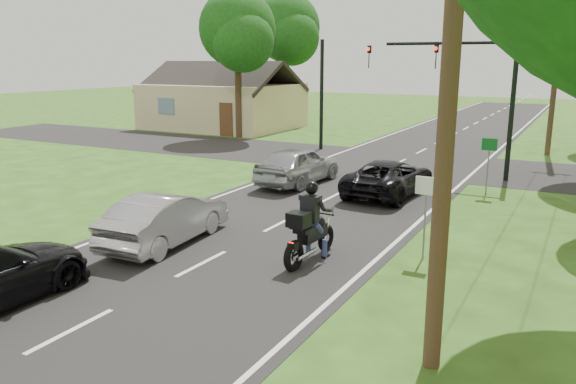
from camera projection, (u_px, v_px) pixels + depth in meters
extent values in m
plane|color=#2A4814|center=(202.00, 264.00, 13.86)|extent=(140.00, 140.00, 0.00)
cube|color=black|center=(354.00, 186.00, 22.42)|extent=(8.00, 100.00, 0.01)
cube|color=black|center=(399.00, 162.00, 27.55)|extent=(60.00, 7.00, 0.01)
torus|color=black|center=(326.00, 238.00, 14.73)|extent=(0.19, 0.73, 0.72)
torus|color=black|center=(294.00, 256.00, 13.37)|extent=(0.22, 0.79, 0.78)
cube|color=black|center=(313.00, 233.00, 14.07)|extent=(0.36, 1.05, 0.33)
sphere|color=black|center=(318.00, 223.00, 14.25)|extent=(0.37, 0.37, 0.37)
cube|color=black|center=(305.00, 229.00, 13.71)|extent=(0.40, 0.62, 0.11)
cube|color=#FF0C07|center=(291.00, 243.00, 13.20)|extent=(0.11, 0.04, 0.05)
cylinder|color=silver|center=(307.00, 254.00, 13.56)|extent=(0.15, 0.88, 0.10)
cylinder|color=black|center=(322.00, 213.00, 14.38)|extent=(0.68, 0.08, 0.04)
cube|color=black|center=(299.00, 220.00, 13.36)|extent=(0.50, 0.46, 0.35)
cube|color=black|center=(310.00, 209.00, 13.78)|extent=(0.45, 0.26, 0.65)
sphere|color=black|center=(312.00, 188.00, 13.72)|extent=(0.33, 0.33, 0.33)
cylinder|color=navy|center=(308.00, 246.00, 14.45)|extent=(0.14, 0.14, 0.49)
cylinder|color=navy|center=(325.00, 249.00, 14.21)|extent=(0.14, 0.14, 0.49)
imported|color=black|center=(389.00, 177.00, 20.79)|extent=(2.43, 4.83, 1.31)
imported|color=#AEAEB3|center=(166.00, 218.00, 15.25)|extent=(1.86, 4.39, 1.41)
imported|color=#A3A6AB|center=(298.00, 165.00, 22.66)|extent=(2.03, 4.62, 1.55)
cylinder|color=black|center=(512.00, 108.00, 22.74)|extent=(0.20, 0.20, 6.00)
cylinder|color=black|center=(449.00, 43.00, 23.40)|extent=(5.40, 0.14, 0.14)
imported|color=black|center=(436.00, 57.00, 23.75)|extent=(0.16, 0.36, 1.00)
imported|color=black|center=(369.00, 57.00, 25.14)|extent=(0.16, 0.36, 1.00)
sphere|color=#FF0C07|center=(436.00, 49.00, 23.52)|extent=(0.16, 0.16, 0.16)
sphere|color=#FF0C07|center=(368.00, 49.00, 24.91)|extent=(0.16, 0.16, 0.16)
cylinder|color=black|center=(322.00, 95.00, 30.98)|extent=(0.20, 0.20, 6.00)
cylinder|color=#523825|center=(451.00, 54.00, 8.13)|extent=(0.28, 0.28, 10.00)
cylinder|color=#523825|center=(557.00, 58.00, 28.67)|extent=(0.28, 0.28, 10.00)
cylinder|color=slate|center=(425.00, 221.00, 14.02)|extent=(0.05, 0.05, 2.00)
cube|color=silver|center=(427.00, 186.00, 13.79)|extent=(0.55, 0.04, 0.45)
cylinder|color=slate|center=(488.00, 168.00, 20.77)|extent=(0.05, 0.05, 2.00)
cube|color=#0C591E|center=(490.00, 144.00, 20.54)|extent=(0.55, 0.04, 0.45)
cylinder|color=#332316|center=(238.00, 89.00, 35.83)|extent=(0.44, 0.44, 6.16)
sphere|color=#103D11|center=(237.00, 29.00, 34.97)|extent=(4.80, 4.80, 4.80)
sphere|color=#103D11|center=(243.00, 41.00, 34.23)|extent=(3.84, 3.84, 3.84)
cylinder|color=#332316|center=(286.00, 80.00, 45.25)|extent=(0.44, 0.44, 6.72)
sphere|color=#103D11|center=(286.00, 27.00, 44.31)|extent=(5.40, 5.40, 5.40)
sphere|color=#103D11|center=(292.00, 38.00, 43.47)|extent=(4.32, 4.32, 4.32)
cube|color=tan|center=(223.00, 106.00, 41.44)|extent=(10.00, 8.00, 3.20)
cube|color=black|center=(206.00, 78.00, 39.25)|extent=(10.20, 4.00, 2.29)
cube|color=black|center=(238.00, 76.00, 42.67)|extent=(10.20, 4.00, 2.29)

